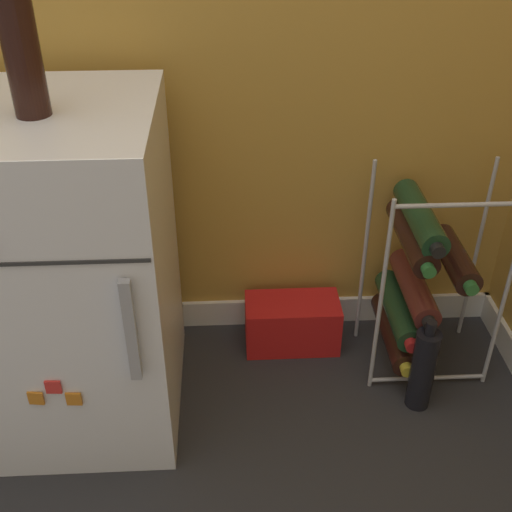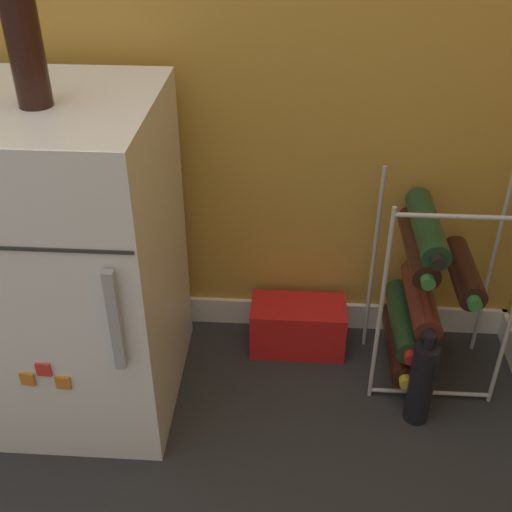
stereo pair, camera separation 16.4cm
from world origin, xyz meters
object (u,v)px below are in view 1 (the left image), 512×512
wine_rack (415,277)px  loose_bottle_floor (423,369)px  fridge_top_bottle (20,45)px  mini_fridge (58,275)px  soda_box (292,323)px

wine_rack → loose_bottle_floor: 0.26m
fridge_top_bottle → wine_rack: bearing=9.2°
fridge_top_bottle → loose_bottle_floor: fridge_top_bottle is taller
wine_rack → fridge_top_bottle: (-0.92, -0.15, 0.70)m
mini_fridge → soda_box: size_ratio=2.99×
wine_rack → soda_box: (-0.33, 0.09, -0.23)m
mini_fridge → loose_bottle_floor: 1.00m
mini_fridge → wine_rack: 0.97m
fridge_top_bottle → loose_bottle_floor: 1.27m
wine_rack → loose_bottle_floor: size_ratio=2.09×
soda_box → fridge_top_bottle: (-0.59, -0.24, 0.93)m
mini_fridge → fridge_top_bottle: (0.03, -0.03, 0.57)m
wine_rack → soda_box: bearing=164.9°
mini_fridge → wine_rack: mini_fridge is taller
wine_rack → fridge_top_bottle: bearing=-170.8°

